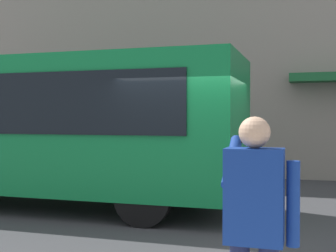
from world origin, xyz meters
TOP-DOWN VIEW (x-y plane):
  - ground_plane at (0.00, 0.00)m, footprint 60.00×60.00m
  - red_bus at (3.84, -0.59)m, footprint 9.05×2.54m
  - pedestrian_photographer at (-1.49, 4.52)m, footprint 0.53×0.52m

SIDE VIEW (x-z plane):
  - ground_plane at x=0.00m, z-range 0.00..0.00m
  - pedestrian_photographer at x=-1.49m, z-range 0.29..1.99m
  - red_bus at x=3.84m, z-range 0.14..3.22m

